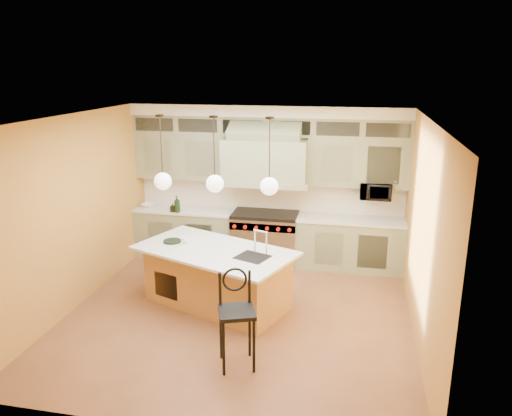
% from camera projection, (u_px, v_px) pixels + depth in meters
% --- Properties ---
extents(floor, '(5.00, 5.00, 0.00)m').
position_uv_depth(floor, '(239.00, 315.00, 7.41)').
color(floor, brown).
rests_on(floor, ground).
extents(ceiling, '(5.00, 5.00, 0.00)m').
position_uv_depth(ceiling, '(236.00, 118.00, 6.61)').
color(ceiling, white).
rests_on(ceiling, wall_back).
extents(wall_back, '(5.00, 0.00, 5.00)m').
position_uv_depth(wall_back, '(269.00, 183.00, 9.36)').
color(wall_back, '#B98232').
rests_on(wall_back, ground).
extents(wall_front, '(5.00, 0.00, 5.00)m').
position_uv_depth(wall_front, '(175.00, 301.00, 4.65)').
color(wall_front, '#B98232').
rests_on(wall_front, ground).
extents(wall_left, '(0.00, 5.00, 5.00)m').
position_uv_depth(wall_left, '(76.00, 212.00, 7.49)').
color(wall_left, '#B98232').
rests_on(wall_left, ground).
extents(wall_right, '(0.00, 5.00, 5.00)m').
position_uv_depth(wall_right, '(423.00, 234.00, 6.53)').
color(wall_right, '#B98232').
rests_on(wall_right, ground).
extents(back_cabinetry, '(5.00, 0.77, 2.90)m').
position_uv_depth(back_cabinetry, '(266.00, 187.00, 9.12)').
color(back_cabinetry, gray).
rests_on(back_cabinetry, floor).
extents(range, '(1.20, 0.74, 0.96)m').
position_uv_depth(range, '(265.00, 237.00, 9.29)').
color(range, silver).
rests_on(range, floor).
extents(kitchen_island, '(2.64, 2.02, 1.35)m').
position_uv_depth(kitchen_island, '(217.00, 276.00, 7.61)').
color(kitchen_island, '#A4793A').
rests_on(kitchen_island, floor).
extents(counter_stool, '(0.55, 0.55, 1.22)m').
position_uv_depth(counter_stool, '(236.00, 313.00, 6.02)').
color(counter_stool, black).
rests_on(counter_stool, floor).
extents(microwave, '(0.54, 0.37, 0.30)m').
position_uv_depth(microwave, '(376.00, 191.00, 8.75)').
color(microwave, black).
rests_on(microwave, back_cabinetry).
extents(oil_bottle_a, '(0.13, 0.13, 0.31)m').
position_uv_depth(oil_bottle_a, '(177.00, 204.00, 9.23)').
color(oil_bottle_a, black).
rests_on(oil_bottle_a, back_cabinetry).
extents(oil_bottle_b, '(0.08, 0.08, 0.17)m').
position_uv_depth(oil_bottle_b, '(173.00, 207.00, 9.27)').
color(oil_bottle_b, black).
rests_on(oil_bottle_b, back_cabinetry).
extents(fruit_bowl, '(0.29, 0.29, 0.06)m').
position_uv_depth(fruit_bowl, '(148.00, 205.00, 9.61)').
color(fruit_bowl, white).
rests_on(fruit_bowl, back_cabinetry).
extents(cup, '(0.11, 0.11, 0.10)m').
position_uv_depth(cup, '(186.00, 240.00, 7.69)').
color(cup, white).
rests_on(cup, kitchen_island).
extents(pendant_left, '(0.26, 0.26, 1.11)m').
position_uv_depth(pendant_left, '(163.00, 179.00, 7.37)').
color(pendant_left, '#2D2319').
rests_on(pendant_left, ceiling).
extents(pendant_center, '(0.26, 0.26, 1.11)m').
position_uv_depth(pendant_center, '(215.00, 182.00, 7.21)').
color(pendant_center, '#2D2319').
rests_on(pendant_center, ceiling).
extents(pendant_right, '(0.26, 0.26, 1.11)m').
position_uv_depth(pendant_right, '(269.00, 184.00, 7.06)').
color(pendant_right, '#2D2319').
rests_on(pendant_right, ceiling).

